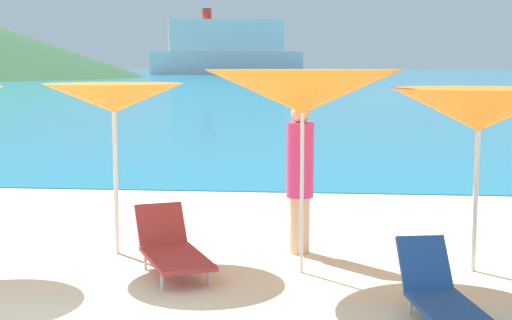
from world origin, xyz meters
TOP-DOWN VIEW (x-y plane):
  - ground_plane at (0.00, 10.00)m, footprint 50.00×100.00m
  - ocean_water at (0.00, 228.73)m, footprint 650.00×440.00m
  - umbrella_4 at (-0.09, 3.97)m, footprint 1.90×1.90m
  - umbrella_5 at (2.30, 3.31)m, footprint 2.38×2.38m
  - umbrella_6 at (4.31, 3.57)m, footprint 2.07×2.07m
  - lounge_chair_3 at (0.80, 3.15)m, footprint 1.21×1.64m
  - lounge_chair_5 at (3.67, 1.80)m, footprint 0.79×1.52m
  - beachgoer_0 at (2.25, 4.22)m, footprint 0.35×0.35m
  - cruise_ship at (-25.43, 199.17)m, footprint 42.50×16.44m

SIDE VIEW (x-z plane):
  - ground_plane at x=0.00m, z-range -0.30..0.00m
  - ocean_water at x=0.00m, z-range 0.00..0.02m
  - lounge_chair_5 at x=3.67m, z-range -0.07..0.60m
  - lounge_chair_3 at x=0.80m, z-range -0.06..0.65m
  - beachgoer_0 at x=2.25m, z-range 0.06..1.98m
  - umbrella_6 at x=4.31m, z-range 0.82..2.97m
  - umbrella_4 at x=-0.09m, z-range 0.90..3.08m
  - umbrella_5 at x=2.30m, z-range 0.93..3.28m
  - cruise_ship at x=-25.43m, z-range -2.33..15.60m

